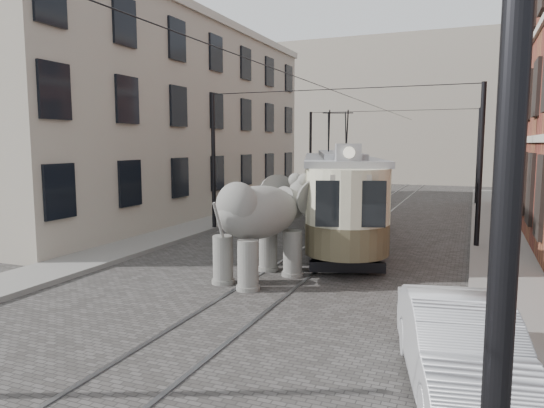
% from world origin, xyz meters
% --- Properties ---
extents(ground, '(120.00, 120.00, 0.00)m').
position_xyz_m(ground, '(0.00, 0.00, 0.00)').
color(ground, '#464340').
extents(tram_rails, '(1.54, 80.00, 0.02)m').
position_xyz_m(tram_rails, '(0.00, 0.00, 0.01)').
color(tram_rails, slate).
rests_on(tram_rails, ground).
extents(sidewalk_right, '(2.00, 60.00, 0.15)m').
position_xyz_m(sidewalk_right, '(6.00, 0.00, 0.07)').
color(sidewalk_right, slate).
rests_on(sidewalk_right, ground).
extents(sidewalk_left, '(2.00, 60.00, 0.15)m').
position_xyz_m(sidewalk_left, '(-6.50, 0.00, 0.07)').
color(sidewalk_left, slate).
rests_on(sidewalk_left, ground).
extents(stucco_building, '(7.00, 24.00, 10.00)m').
position_xyz_m(stucco_building, '(-11.00, 10.00, 5.00)').
color(stucco_building, '#9F9284').
rests_on(stucco_building, ground).
extents(distant_block, '(28.00, 10.00, 14.00)m').
position_xyz_m(distant_block, '(0.00, 40.00, 7.00)').
color(distant_block, '#9F9284').
rests_on(distant_block, ground).
extents(catenary, '(11.00, 30.20, 6.00)m').
position_xyz_m(catenary, '(-0.20, 5.00, 3.00)').
color(catenary, black).
rests_on(catenary, ground).
extents(tram, '(6.46, 13.11, 5.12)m').
position_xyz_m(tram, '(-0.23, 6.69, 2.56)').
color(tram, beige).
rests_on(tram, ground).
extents(elephant, '(4.10, 5.46, 2.97)m').
position_xyz_m(elephant, '(-0.54, -0.68, 1.48)').
color(elephant, '#615F5A').
rests_on(elephant, ground).
extents(parked_car, '(2.52, 4.64, 1.45)m').
position_xyz_m(parked_car, '(4.94, -5.50, 0.73)').
color(parked_car, '#ACACB0').
rests_on(parked_car, ground).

